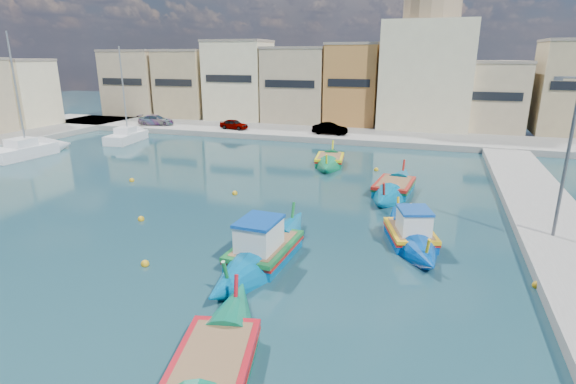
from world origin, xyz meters
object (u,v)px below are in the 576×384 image
at_px(luzzu_green, 330,161).
at_px(yacht_midnorth, 40,149).
at_px(luzzu_turquoise_cabin, 264,252).
at_px(luzzu_blue_cabin, 410,236).
at_px(quay_street_lamp, 566,158).
at_px(luzzu_blue_south, 214,368).
at_px(luzzu_cyan_mid, 394,189).
at_px(yacht_north, 134,135).
at_px(church_block, 428,59).

distance_m(luzzu_green, yacht_midnorth, 27.12).
height_order(luzzu_turquoise_cabin, luzzu_green, luzzu_turquoise_cabin).
distance_m(luzzu_blue_cabin, luzzu_green, 16.73).
bearing_deg(luzzu_turquoise_cabin, yacht_midnorth, 152.48).
xyz_separation_m(quay_street_lamp, luzzu_blue_south, (-11.20, -13.55, -4.06)).
xyz_separation_m(luzzu_cyan_mid, yacht_north, (-29.23, 11.72, 0.13)).
bearing_deg(luzzu_cyan_mid, yacht_midnorth, 175.91).
xyz_separation_m(luzzu_blue_cabin, luzzu_green, (-7.57, 14.92, -0.07)).
height_order(yacht_north, yacht_midnorth, yacht_midnorth).
height_order(luzzu_turquoise_cabin, luzzu_blue_cabin, luzzu_turquoise_cabin).
relative_size(church_block, luzzu_blue_cabin, 2.31).
distance_m(luzzu_green, luzzu_blue_south, 26.81).
bearing_deg(luzzu_turquoise_cabin, luzzu_cyan_mid, 70.00).
relative_size(church_block, luzzu_cyan_mid, 2.01).
height_order(luzzu_green, yacht_north, yacht_north).
xyz_separation_m(luzzu_blue_south, yacht_midnorth, (-29.65, 22.34, 0.19)).
height_order(quay_street_lamp, luzzu_green, quay_street_lamp).
distance_m(church_block, luzzu_blue_cabin, 36.73).
xyz_separation_m(luzzu_green, luzzu_blue_south, (2.87, -26.65, -0.01)).
distance_m(luzzu_blue_cabin, luzzu_blue_south, 12.64).
bearing_deg(church_block, luzzu_cyan_mid, -91.36).
bearing_deg(yacht_midnorth, quay_street_lamp, -12.15).
xyz_separation_m(luzzu_turquoise_cabin, luzzu_cyan_mid, (4.50, 12.37, -0.10)).
bearing_deg(yacht_north, luzzu_cyan_mid, -21.85).
xyz_separation_m(luzzu_cyan_mid, yacht_midnorth, (-32.75, 2.34, 0.17)).
bearing_deg(yacht_midnorth, luzzu_blue_cabin, -17.17).
height_order(luzzu_turquoise_cabin, yacht_north, yacht_north).
relative_size(luzzu_turquoise_cabin, yacht_midnorth, 0.87).
distance_m(luzzu_blue_cabin, luzzu_cyan_mid, 8.42).
bearing_deg(yacht_midnorth, church_block, 37.04).
distance_m(church_block, quay_street_lamp, 35.04).
bearing_deg(luzzu_turquoise_cabin, yacht_north, 135.74).
xyz_separation_m(church_block, luzzu_blue_cabin, (0.94, -35.82, -8.06)).
distance_m(church_block, luzzu_blue_south, 48.39).
relative_size(church_block, yacht_midnorth, 1.63).
bearing_deg(yacht_midnorth, luzzu_cyan_mid, -4.09).
bearing_deg(luzzu_blue_cabin, church_block, 91.50).
relative_size(church_block, luzzu_blue_south, 2.04).
height_order(church_block, luzzu_blue_south, church_block).
xyz_separation_m(quay_street_lamp, luzzu_cyan_mid, (-8.10, 6.45, -4.05)).
bearing_deg(luzzu_blue_south, yacht_north, 129.48).
height_order(luzzu_blue_cabin, luzzu_green, luzzu_blue_cabin).
height_order(luzzu_turquoise_cabin, yacht_midnorth, yacht_midnorth).
bearing_deg(luzzu_blue_south, church_block, 85.49).
xyz_separation_m(luzzu_green, yacht_midnorth, (-26.78, -4.31, 0.18)).
bearing_deg(luzzu_green, yacht_midnorth, -170.85).
bearing_deg(yacht_midnorth, luzzu_blue_south, -37.00).
height_order(luzzu_blue_cabin, yacht_north, yacht_north).
bearing_deg(luzzu_cyan_mid, luzzu_blue_cabin, -79.09).
xyz_separation_m(quay_street_lamp, luzzu_green, (-14.07, 13.10, -4.05)).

